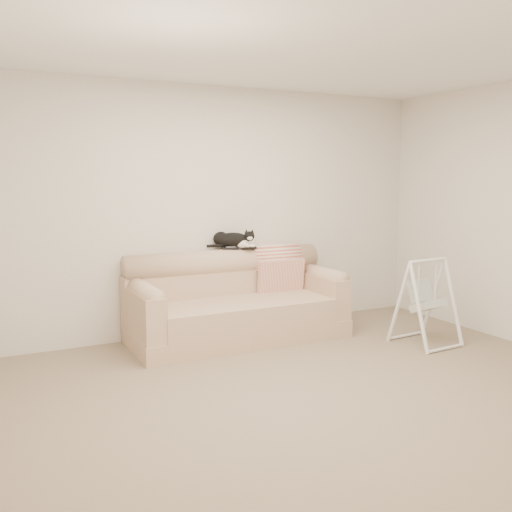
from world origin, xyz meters
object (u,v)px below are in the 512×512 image
Objects in this scene: tuxedo_cat at (233,240)px; baby_swing at (426,301)px; remote_b at (248,248)px; sofa at (235,305)px; remote_a at (231,248)px.

baby_swing is at bearing -41.03° from tuxedo_cat.
remote_b is at bearing -24.15° from tuxedo_cat.
remote_a is at bearing 75.44° from sofa.
baby_swing is (1.35, -1.24, -0.48)m from remote_b.
sofa is 4.36× the size of tuxedo_cat.
tuxedo_cat reaches higher than baby_swing.
sofa is 12.47× the size of remote_b.
sofa is at bearing -110.22° from tuxedo_cat.
sofa is 0.71m from tuxedo_cat.
baby_swing is at bearing -33.10° from sofa.
sofa is 11.82× the size of remote_a.
tuxedo_cat reaches higher than sofa.
remote_a is at bearing 140.25° from baby_swing.
remote_b is (0.25, 0.20, 0.56)m from sofa.
remote_b is (0.19, -0.04, -0.00)m from remote_a.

